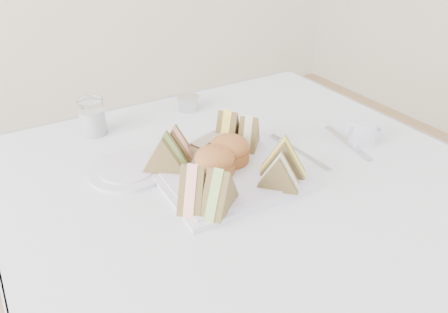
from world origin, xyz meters
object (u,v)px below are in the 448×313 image
water_glass (93,117)px  creamer_jug (363,131)px  serving_plate (224,174)px  table (247,299)px

water_glass → creamer_jug: (0.56, -0.39, -0.02)m
serving_plate → water_glass: size_ratio=3.08×
table → serving_plate: serving_plate is taller
table → creamer_jug: size_ratio=13.45×
table → serving_plate: size_ratio=3.11×
table → water_glass: size_ratio=9.59×
table → water_glass: 0.62m
serving_plate → water_glass: (-0.18, 0.35, 0.04)m
serving_plate → creamer_jug: creamer_jug is taller
serving_plate → creamer_jug: size_ratio=4.33×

